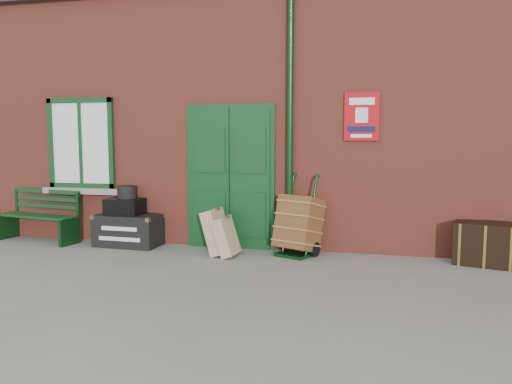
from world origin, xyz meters
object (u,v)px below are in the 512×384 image
(houdini_trunk, at_px, (128,230))
(porter_trolley, at_px, (299,225))
(bench, at_px, (41,214))
(dark_trunk, at_px, (486,244))

(houdini_trunk, xyz_separation_m, porter_trolley, (2.77, 0.01, 0.20))
(bench, bearing_deg, dark_trunk, 10.51)
(bench, height_order, porter_trolley, porter_trolley)
(bench, distance_m, houdini_trunk, 1.64)
(houdini_trunk, bearing_deg, bench, -178.57)
(houdini_trunk, distance_m, porter_trolley, 2.78)
(porter_trolley, relative_size, dark_trunk, 1.46)
(houdini_trunk, relative_size, dark_trunk, 1.27)
(porter_trolley, bearing_deg, houdini_trunk, -155.65)
(houdini_trunk, relative_size, porter_trolley, 0.87)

